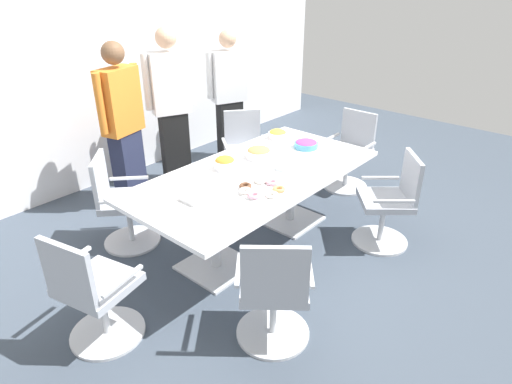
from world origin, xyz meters
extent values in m
cube|color=#3D4754|center=(0.00, 0.00, -0.01)|extent=(10.00, 10.00, 0.01)
cube|color=white|center=(0.00, 2.40, 1.40)|extent=(8.00, 0.10, 2.80)
cube|color=white|center=(0.00, 0.00, 0.73)|extent=(2.40, 1.20, 0.04)
cube|color=silver|center=(-0.55, 0.00, 0.01)|extent=(0.56, 0.56, 0.02)
cylinder|color=silver|center=(-0.55, 0.00, 0.37)|extent=(0.09, 0.09, 0.69)
cube|color=silver|center=(0.55, 0.00, 0.01)|extent=(0.56, 0.56, 0.02)
cylinder|color=silver|center=(0.55, 0.00, 0.37)|extent=(0.09, 0.09, 0.69)
cylinder|color=silver|center=(1.65, -0.02, 0.01)|extent=(0.55, 0.55, 0.02)
cylinder|color=silver|center=(1.65, -0.02, 0.23)|extent=(0.05, 0.05, 0.41)
cube|color=#ADB2BC|center=(1.65, -0.02, 0.46)|extent=(0.46, 0.46, 0.06)
cube|color=#ADB2BC|center=(1.86, -0.01, 0.70)|extent=(0.04, 0.44, 0.42)
cube|color=silver|center=(1.65, -0.26, 0.58)|extent=(0.37, 0.03, 0.02)
cube|color=silver|center=(1.65, 0.23, 0.58)|extent=(0.37, 0.03, 0.02)
cylinder|color=silver|center=(0.85, 0.90, 0.01)|extent=(0.76, 0.76, 0.02)
cylinder|color=silver|center=(0.85, 0.90, 0.23)|extent=(0.05, 0.05, 0.41)
cube|color=#ADB2BC|center=(0.85, 0.90, 0.46)|extent=(0.64, 0.64, 0.06)
cube|color=#ADB2BC|center=(0.98, 1.07, 0.70)|extent=(0.37, 0.30, 0.42)
cube|color=silver|center=(1.04, 0.75, 0.58)|extent=(0.25, 0.31, 0.02)
cube|color=silver|center=(0.65, 1.05, 0.58)|extent=(0.25, 0.31, 0.02)
cylinder|color=silver|center=(-0.80, 0.92, 0.01)|extent=(0.76, 0.76, 0.02)
cylinder|color=silver|center=(-0.80, 0.92, 0.23)|extent=(0.05, 0.05, 0.41)
cube|color=#ADB2BC|center=(-0.80, 0.92, 0.46)|extent=(0.65, 0.65, 0.06)
cube|color=#ADB2BC|center=(-0.96, 1.06, 0.70)|extent=(0.33, 0.35, 0.42)
cube|color=silver|center=(-0.63, 1.10, 0.58)|extent=(0.29, 0.27, 0.02)
cube|color=silver|center=(-0.97, 0.74, 0.58)|extent=(0.29, 0.27, 0.02)
cylinder|color=silver|center=(-1.65, 0.02, 0.01)|extent=(0.65, 0.65, 0.02)
cylinder|color=silver|center=(-1.65, 0.02, 0.23)|extent=(0.05, 0.05, 0.41)
cube|color=#ADB2BC|center=(-1.65, 0.02, 0.46)|extent=(0.55, 0.55, 0.06)
cube|color=#ADB2BC|center=(-1.85, -0.03, 0.70)|extent=(0.14, 0.43, 0.42)
cube|color=silver|center=(-1.71, 0.26, 0.58)|extent=(0.37, 0.11, 0.02)
cube|color=silver|center=(-1.59, -0.22, 0.58)|extent=(0.37, 0.11, 0.02)
cylinder|color=silver|center=(-0.85, -0.90, 0.01)|extent=(0.76, 0.76, 0.02)
cylinder|color=silver|center=(-0.85, -0.90, 0.23)|extent=(0.05, 0.05, 0.41)
cube|color=#ADB2BC|center=(-0.85, -0.90, 0.46)|extent=(0.65, 0.65, 0.06)
cube|color=#ADB2BC|center=(-1.01, -1.04, 0.70)|extent=(0.31, 0.36, 0.42)
cube|color=silver|center=(-1.00, -0.71, 0.58)|extent=(0.30, 0.26, 0.02)
cube|color=silver|center=(-0.69, -1.09, 0.58)|extent=(0.30, 0.26, 0.02)
cylinder|color=silver|center=(0.80, -0.92, 0.01)|extent=(0.76, 0.76, 0.02)
cylinder|color=silver|center=(0.80, -0.92, 0.23)|extent=(0.05, 0.05, 0.41)
cube|color=#ADB2BC|center=(0.80, -0.92, 0.46)|extent=(0.65, 0.65, 0.06)
cube|color=#ADB2BC|center=(0.94, -1.08, 0.70)|extent=(0.36, 0.32, 0.42)
cube|color=silver|center=(0.62, -1.08, 0.58)|extent=(0.26, 0.30, 0.02)
cube|color=silver|center=(0.99, -0.76, 0.58)|extent=(0.26, 0.30, 0.02)
cube|color=#232842|center=(-0.30, 1.60, 0.43)|extent=(0.36, 0.27, 0.85)
cube|color=orange|center=(-0.30, 1.60, 1.19)|extent=(0.48, 0.32, 0.67)
sphere|color=brown|center=(-0.30, 1.60, 1.67)|extent=(0.23, 0.23, 0.23)
cylinder|color=orange|center=(-0.05, 1.67, 1.22)|extent=(0.10, 0.10, 0.61)
cylinder|color=orange|center=(-0.56, 1.54, 1.22)|extent=(0.10, 0.10, 0.61)
cube|color=black|center=(0.42, 1.67, 0.44)|extent=(0.37, 0.31, 0.88)
cube|color=white|center=(0.42, 1.67, 1.23)|extent=(0.49, 0.37, 0.70)
sphere|color=#DBAD89|center=(0.42, 1.67, 1.73)|extent=(0.24, 0.24, 0.24)
cylinder|color=white|center=(0.66, 1.57, 1.27)|extent=(0.10, 0.10, 0.63)
cylinder|color=white|center=(0.17, 1.78, 1.27)|extent=(0.10, 0.10, 0.63)
cube|color=black|center=(1.39, 1.68, 0.41)|extent=(0.37, 0.31, 0.82)
cube|color=white|center=(1.39, 1.68, 1.15)|extent=(0.49, 0.37, 0.65)
sphere|color=#DBAD89|center=(1.39, 1.68, 1.62)|extent=(0.22, 0.22, 0.22)
cylinder|color=white|center=(1.63, 1.58, 1.18)|extent=(0.10, 0.10, 0.59)
cylinder|color=white|center=(1.14, 1.78, 1.18)|extent=(0.10, 0.10, 0.59)
cylinder|color=white|center=(0.28, 0.21, 0.79)|extent=(0.25, 0.25, 0.08)
ellipsoid|color=tan|center=(0.28, 0.21, 0.83)|extent=(0.22, 0.22, 0.07)
cylinder|color=#4C9EC6|center=(0.81, 0.02, 0.78)|extent=(0.25, 0.25, 0.06)
ellipsoid|color=#9E3D8E|center=(0.81, 0.02, 0.81)|extent=(0.22, 0.22, 0.05)
cylinder|color=white|center=(0.84, 0.42, 0.78)|extent=(0.20, 0.20, 0.07)
ellipsoid|color=yellow|center=(0.84, 0.42, 0.82)|extent=(0.18, 0.18, 0.06)
cylinder|color=white|center=(-0.13, 0.27, 0.79)|extent=(0.20, 0.20, 0.08)
ellipsoid|color=orange|center=(-0.13, 0.27, 0.83)|extent=(0.18, 0.18, 0.08)
cylinder|color=white|center=(-0.25, -0.28, 0.76)|extent=(0.38, 0.38, 0.01)
torus|color=pink|center=(-0.11, -0.28, 0.78)|extent=(0.11, 0.11, 0.03)
torus|color=white|center=(-0.15, -0.18, 0.78)|extent=(0.11, 0.11, 0.03)
torus|color=brown|center=(-0.31, -0.15, 0.78)|extent=(0.11, 0.11, 0.03)
torus|color=white|center=(-0.38, -0.21, 0.78)|extent=(0.11, 0.11, 0.03)
torus|color=pink|center=(-0.39, -0.32, 0.78)|extent=(0.11, 0.11, 0.03)
torus|color=white|center=(-0.29, -0.42, 0.78)|extent=(0.11, 0.11, 0.03)
torus|color=tan|center=(-0.17, -0.40, 0.78)|extent=(0.11, 0.11, 0.03)
cylinder|color=white|center=(0.26, -0.15, 0.75)|extent=(0.22, 0.22, 0.01)
cylinder|color=silver|center=(0.26, -0.15, 0.76)|extent=(0.22, 0.22, 0.01)
cylinder|color=white|center=(0.26, -0.15, 0.77)|extent=(0.22, 0.22, 0.01)
cylinder|color=silver|center=(0.26, -0.15, 0.77)|extent=(0.22, 0.22, 0.01)
cylinder|color=white|center=(0.26, -0.15, 0.78)|extent=(0.22, 0.22, 0.01)
cube|color=white|center=(-0.73, 0.02, 0.78)|extent=(0.18, 0.18, 0.06)
camera|label=1|loc=(-2.78, -2.41, 2.42)|focal=31.07mm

